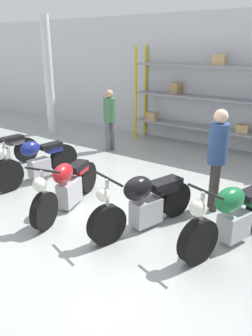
{
  "coord_description": "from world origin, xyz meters",
  "views": [
    {
      "loc": [
        3.15,
        -3.99,
        2.72
      ],
      "look_at": [
        0.0,
        0.4,
        0.7
      ],
      "focal_mm": 35.0,
      "sensor_mm": 36.0,
      "label": 1
    }
  ],
  "objects_px": {
    "motorcycle_green": "(232,216)",
    "person_near_rack": "(110,116)",
    "motorcycle_blue": "(37,162)",
    "person_browsing": "(217,152)",
    "shelving_rack": "(217,98)",
    "motorcycle_red": "(67,186)",
    "motorcycle_black": "(144,203)"
  },
  "relations": [
    {
      "from": "person_browsing",
      "to": "person_near_rack",
      "type": "xyz_separation_m",
      "value": [
        -3.64,
        1.68,
        -0.08
      ]
    },
    {
      "from": "motorcycle_blue",
      "to": "person_near_rack",
      "type": "relative_size",
      "value": 1.24
    },
    {
      "from": "motorcycle_blue",
      "to": "person_near_rack",
      "type": "bearing_deg",
      "value": -170.08
    },
    {
      "from": "motorcycle_blue",
      "to": "motorcycle_green",
      "type": "xyz_separation_m",
      "value": [
        4.12,
        0.06,
        0.01
      ]
    },
    {
      "from": "shelving_rack",
      "to": "motorcycle_green",
      "type": "relative_size",
      "value": 2.45
    },
    {
      "from": "shelving_rack",
      "to": "person_near_rack",
      "type": "xyz_separation_m",
      "value": [
        -2.27,
        -1.77,
        -0.45
      ]
    },
    {
      "from": "shelving_rack",
      "to": "person_near_rack",
      "type": "bearing_deg",
      "value": -142.04
    },
    {
      "from": "motorcycle_red",
      "to": "motorcycle_green",
      "type": "bearing_deg",
      "value": 86.09
    },
    {
      "from": "motorcycle_red",
      "to": "person_browsing",
      "type": "bearing_deg",
      "value": 109.82
    },
    {
      "from": "motorcycle_green",
      "to": "shelving_rack",
      "type": "bearing_deg",
      "value": -137.68
    },
    {
      "from": "motorcycle_red",
      "to": "motorcycle_blue",
      "type": "bearing_deg",
      "value": -125.43
    },
    {
      "from": "motorcycle_blue",
      "to": "person_browsing",
      "type": "height_order",
      "value": "person_browsing"
    },
    {
      "from": "motorcycle_red",
      "to": "motorcycle_black",
      "type": "xyz_separation_m",
      "value": [
        1.45,
        0.21,
        0.02
      ]
    },
    {
      "from": "motorcycle_blue",
      "to": "motorcycle_green",
      "type": "bearing_deg",
      "value": 97.6
    },
    {
      "from": "shelving_rack",
      "to": "motorcycle_black",
      "type": "distance_m",
      "value": 4.88
    },
    {
      "from": "shelving_rack",
      "to": "person_browsing",
      "type": "bearing_deg",
      "value": -68.43
    },
    {
      "from": "motorcycle_black",
      "to": "motorcycle_red",
      "type": "bearing_deg",
      "value": -64.83
    },
    {
      "from": "motorcycle_blue",
      "to": "person_near_rack",
      "type": "height_order",
      "value": "person_near_rack"
    },
    {
      "from": "person_browsing",
      "to": "person_near_rack",
      "type": "relative_size",
      "value": 1.08
    },
    {
      "from": "motorcycle_red",
      "to": "person_near_rack",
      "type": "height_order",
      "value": "person_near_rack"
    },
    {
      "from": "motorcycle_blue",
      "to": "motorcycle_black",
      "type": "bearing_deg",
      "value": 90.93
    },
    {
      "from": "motorcycle_blue",
      "to": "person_near_rack",
      "type": "xyz_separation_m",
      "value": [
        -0.15,
        2.66,
        0.52
      ]
    },
    {
      "from": "person_near_rack",
      "to": "shelving_rack",
      "type": "bearing_deg",
      "value": -140.74
    },
    {
      "from": "shelving_rack",
      "to": "motorcycle_green",
      "type": "height_order",
      "value": "shelving_rack"
    },
    {
      "from": "motorcycle_green",
      "to": "person_near_rack",
      "type": "xyz_separation_m",
      "value": [
        -4.27,
        2.6,
        0.51
      ]
    },
    {
      "from": "shelving_rack",
      "to": "motorcycle_red",
      "type": "xyz_separation_m",
      "value": [
        -0.72,
        -4.94,
        -0.99
      ]
    },
    {
      "from": "shelving_rack",
      "to": "motorcycle_red",
      "type": "height_order",
      "value": "shelving_rack"
    },
    {
      "from": "motorcycle_green",
      "to": "person_near_rack",
      "type": "relative_size",
      "value": 1.23
    },
    {
      "from": "shelving_rack",
      "to": "motorcycle_red",
      "type": "bearing_deg",
      "value": -98.31
    },
    {
      "from": "motorcycle_blue",
      "to": "motorcycle_black",
      "type": "relative_size",
      "value": 1.05
    },
    {
      "from": "shelving_rack",
      "to": "motorcycle_blue",
      "type": "xyz_separation_m",
      "value": [
        -2.12,
        -4.43,
        -0.97
      ]
    },
    {
      "from": "motorcycle_black",
      "to": "motorcycle_green",
      "type": "distance_m",
      "value": 1.31
    }
  ]
}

